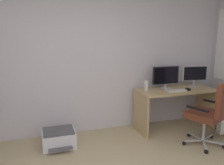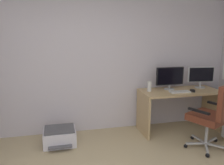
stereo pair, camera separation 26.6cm
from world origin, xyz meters
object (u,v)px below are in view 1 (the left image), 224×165
(desk, at_px, (175,100))
(keyboard, at_px, (176,91))
(monitor_secondary, at_px, (195,74))
(computer_mouse, at_px, (188,89))
(office_chair, at_px, (212,111))
(printer, at_px, (59,138))
(monitor_main, at_px, (166,76))
(desktop_speaker, at_px, (146,86))

(desk, distance_m, keyboard, 0.26)
(monitor_secondary, relative_size, computer_mouse, 4.76)
(keyboard, distance_m, office_chair, 0.70)
(computer_mouse, bearing_deg, printer, -166.14)
(monitor_main, height_order, keyboard, monitor_main)
(monitor_main, relative_size, computer_mouse, 4.99)
(computer_mouse, bearing_deg, desktop_speaker, 179.95)
(monitor_main, distance_m, desktop_speaker, 0.42)
(desk, height_order, printer, desk)
(desk, xyz_separation_m, monitor_secondary, (0.46, 0.10, 0.42))
(desk, xyz_separation_m, printer, (-2.05, -0.07, -0.40))
(computer_mouse, bearing_deg, office_chair, -77.25)
(monitor_main, bearing_deg, keyboard, -72.50)
(printer, bearing_deg, desktop_speaker, 4.84)
(monitor_secondary, relative_size, office_chair, 0.47)
(monitor_main, bearing_deg, printer, -174.73)
(desk, relative_size, computer_mouse, 13.61)
(computer_mouse, height_order, printer, computer_mouse)
(desk, bearing_deg, monitor_secondary, 12.78)
(monitor_main, height_order, printer, monitor_main)
(printer, bearing_deg, keyboard, -1.76)
(desk, xyz_separation_m, desktop_speaker, (-0.54, 0.06, 0.28))
(keyboard, relative_size, office_chair, 0.34)
(monitor_secondary, distance_m, computer_mouse, 0.44)
(monitor_secondary, height_order, computer_mouse, monitor_secondary)
(desktop_speaker, bearing_deg, monitor_main, 6.89)
(monitor_main, height_order, desktop_speaker, monitor_main)
(desktop_speaker, distance_m, printer, 1.66)
(desk, distance_m, monitor_secondary, 0.63)
(monitor_main, distance_m, keyboard, 0.33)
(computer_mouse, height_order, office_chair, office_chair)
(desk, bearing_deg, printer, -177.98)
(monitor_secondary, height_order, desktop_speaker, monitor_secondary)
(monitor_secondary, bearing_deg, printer, -175.99)
(monitor_secondary, xyz_separation_m, computer_mouse, (-0.30, -0.24, -0.21))
(monitor_main, relative_size, keyboard, 1.47)
(keyboard, height_order, office_chair, office_chair)
(monitor_secondary, bearing_deg, computer_mouse, -141.15)
(desktop_speaker, relative_size, office_chair, 0.17)
(keyboard, bearing_deg, office_chair, -71.21)
(monitor_secondary, relative_size, keyboard, 1.40)
(office_chair, bearing_deg, computer_mouse, 87.16)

